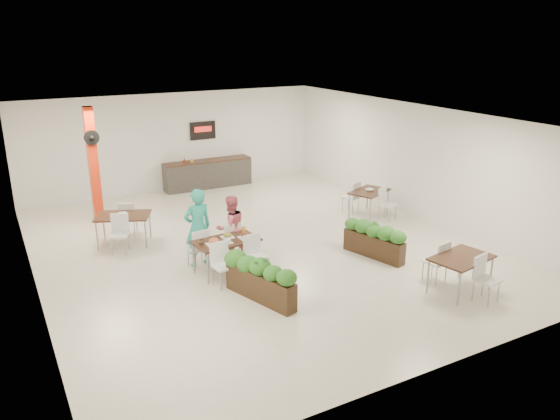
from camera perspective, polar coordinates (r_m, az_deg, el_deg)
The scene contains 12 objects.
ground at distance 13.55m, azimuth -2.60°, elevation -3.83°, with size 12.00×12.00×0.00m, color beige.
room_shell at distance 12.94m, azimuth -2.73°, elevation 4.44°, with size 10.10×12.10×3.22m.
red_column at distance 15.68m, azimuth -18.92°, elevation 4.54°, with size 0.40×0.41×3.20m.
service_counter at distance 18.73m, azimuth -7.55°, elevation 3.84°, with size 3.00×0.64×2.20m.
main_table at distance 11.98m, azimuth -5.67°, elevation -3.66°, with size 1.47×1.73×0.92m.
diner_man at distance 12.32m, azimuth -8.58°, elevation -1.83°, with size 0.66×0.43×1.80m, color teal.
diner_woman at distance 12.65m, azimuth -5.16°, elevation -1.83°, with size 0.74×0.58×1.53m, color #DE6376.
planter_left at distance 10.76m, azimuth -2.09°, elevation -6.98°, with size 0.82×1.77×0.95m.
planter_right at distance 12.96m, azimuth 9.80°, elevation -2.88°, with size 0.74×1.66×0.88m.
side_table_a at distance 14.08m, azimuth -16.06°, elevation -0.94°, with size 1.52×1.65×0.92m.
side_table_b at distance 15.79m, azimuth 9.30°, elevation 1.58°, with size 1.40×1.65×0.92m.
side_table_c at distance 11.66m, azimuth 18.40°, elevation -5.21°, with size 1.39×1.67×0.92m.
Camera 1 is at (-5.50, -11.30, 5.07)m, focal length 35.00 mm.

